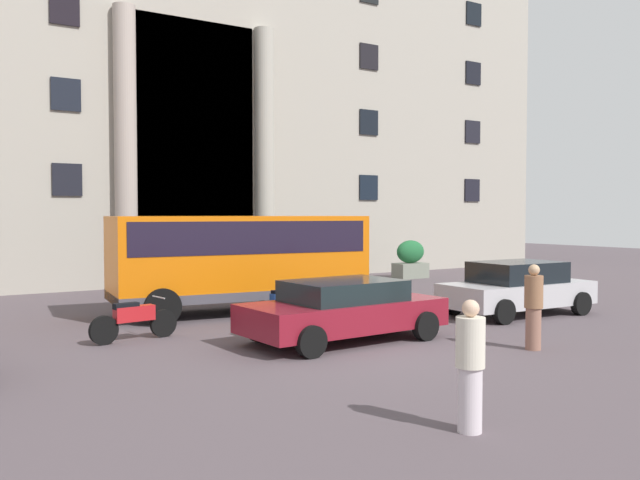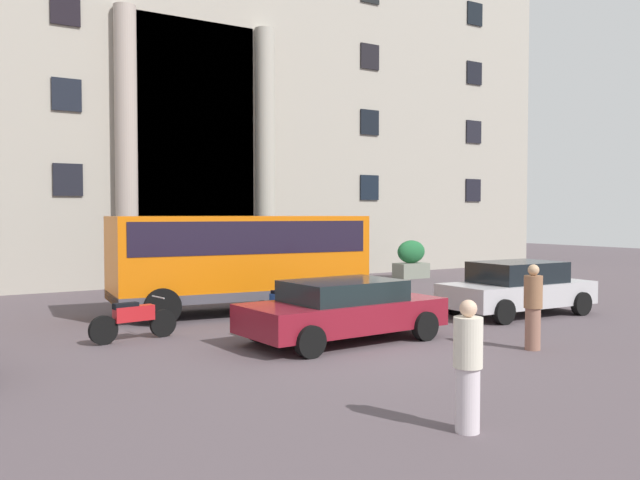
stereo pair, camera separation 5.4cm
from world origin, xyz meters
The scene contains 13 objects.
ground_plane centered at (0.00, 0.00, -0.06)m, with size 80.00×64.00×0.12m, color #52464C.
office_building_facade centered at (0.00, 17.48, 8.75)m, with size 39.98×9.64×17.51m.
orange_minibus centered at (-0.24, 5.50, 1.58)m, with size 6.98×3.15×2.62m.
bus_stop_sign centered at (4.97, 7.49, 1.57)m, with size 0.44×0.08×2.52m.
hedge_planter_far_west centered at (9.86, 10.38, 0.76)m, with size 1.41×0.77×1.58m.
hedge_planter_west centered at (0.68, 10.80, 0.76)m, with size 1.88×0.95×1.57m.
hedge_planter_far_east centered at (3.72, 10.42, 0.68)m, with size 1.84×0.95×1.42m.
parked_estate_mid centered at (-0.15, 0.67, 0.68)m, with size 4.43×2.27×1.29m.
parked_coupe_end centered at (5.79, 1.18, 0.72)m, with size 4.25×2.10×1.42m.
motorcycle_near_kerb centered at (0.01, 3.39, 0.46)m, with size 2.05×0.55×0.89m.
motorcycle_far_end centered at (-3.90, 3.07, 0.45)m, with size 1.93×0.55×0.89m.
pedestrian_man_red_shirt centered at (2.54, -2.04, 0.85)m, with size 0.36×0.36×1.69m.
pedestrian_woman_dark_dress centered at (-2.08, -4.92, 0.82)m, with size 0.36×0.36×1.64m.
Camera 2 is at (-7.87, -10.73, 2.69)m, focal length 36.92 mm.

